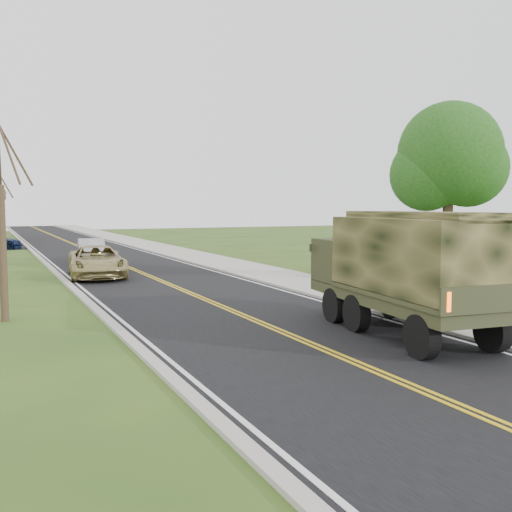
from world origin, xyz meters
TOP-DOWN VIEW (x-y plane):
  - ground at (0.00, 0.00)m, footprint 160.00×160.00m
  - road at (0.00, 40.00)m, footprint 8.00×120.00m
  - curb_right at (4.15, 40.00)m, footprint 0.30×120.00m
  - sidewalk_right at (5.90, 40.00)m, footprint 3.20×120.00m
  - curb_left at (-4.15, 40.00)m, footprint 0.30×120.00m
  - leafy_tree at (11.00, 10.01)m, footprint 4.83×4.50m
  - bare_tree_a at (-7.00, 10.00)m, footprint 1.93×2.26m
  - military_truck at (2.86, 3.17)m, footprint 3.15×7.07m
  - suv_champagne at (-2.46, 19.95)m, footprint 3.17×5.91m
  - sedan_silver at (-1.42, 27.66)m, footprint 2.04×4.67m
  - pickup_navy at (10.21, 13.87)m, footprint 5.62×4.34m

SIDE VIEW (x-z plane):
  - ground at x=0.00m, z-range 0.00..0.00m
  - road at x=0.00m, z-range 0.00..0.01m
  - sidewalk_right at x=5.90m, z-range 0.00..0.10m
  - curb_left at x=-4.15m, z-range 0.00..0.10m
  - curb_right at x=4.15m, z-range 0.00..0.12m
  - sedan_silver at x=-1.42m, z-range 0.00..1.49m
  - pickup_navy at x=10.21m, z-range 0.00..1.52m
  - suv_champagne at x=-2.46m, z-range 0.00..1.58m
  - military_truck at x=2.86m, z-range 0.25..3.66m
  - bare_tree_a at x=-7.00m, z-range -0.41..5.66m
  - leafy_tree at x=11.00m, z-range 1.44..9.54m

